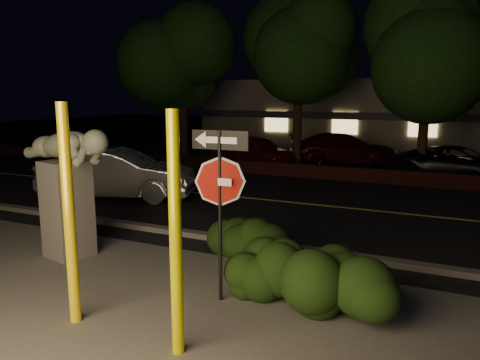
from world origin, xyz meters
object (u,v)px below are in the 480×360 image
object	(u,v)px
yellow_pole_right	(176,237)
parked_car_darkred	(344,149)
yellow_pole_left	(69,216)
sculpture	(67,178)
parked_car_red	(256,150)
signpost	(220,182)
parked_car_dark	(459,164)
silver_sedan	(118,174)

from	to	relation	value
yellow_pole_right	parked_car_darkred	world-z (taller)	yellow_pole_right
yellow_pole_left	sculpture	distance (m)	2.85
sculpture	parked_car_red	distance (m)	12.60
yellow_pole_left	sculpture	world-z (taller)	yellow_pole_left
sculpture	signpost	bearing A→B (deg)	4.43
sculpture	parked_car_dark	xyz separation A→B (m)	(6.80, 12.30, -0.93)
silver_sedan	parked_car_dark	bearing A→B (deg)	-69.91
signpost	parked_car_dark	size ratio (longest dim) A/B	0.57
yellow_pole_left	sculpture	xyz separation A→B (m)	(-2.04, 1.99, 0.04)
parked_car_dark	yellow_pole_right	bearing A→B (deg)	177.19
signpost	parked_car_red	bearing A→B (deg)	108.37
parked_car_darkred	yellow_pole_left	bearing A→B (deg)	157.58
signpost	parked_car_red	world-z (taller)	signpost
silver_sedan	parked_car_darkred	world-z (taller)	silver_sedan
parked_car_dark	yellow_pole_left	bearing A→B (deg)	170.65
signpost	parked_car_dark	world-z (taller)	signpost
parked_car_darkred	parked_car_dark	bearing A→B (deg)	-136.73
yellow_pole_right	parked_car_red	bearing A→B (deg)	109.61
yellow_pole_right	parked_car_dark	bearing A→B (deg)	78.14
parked_car_darkred	parked_car_dark	distance (m)	5.19
parked_car_darkred	signpost	bearing A→B (deg)	163.37
signpost	silver_sedan	world-z (taller)	signpost
yellow_pole_right	parked_car_darkred	bearing A→B (deg)	95.91
signpost	parked_car_darkred	size ratio (longest dim) A/B	0.54
yellow_pole_left	silver_sedan	xyz separation A→B (m)	(-4.64, 6.56, -0.76)
yellow_pole_left	parked_car_red	xyz separation A→B (m)	(-3.45, 14.48, -0.83)
silver_sedan	yellow_pole_left	bearing A→B (deg)	-164.09
silver_sedan	parked_car_darkred	xyz separation A→B (m)	(4.67, 9.87, -0.05)
signpost	sculpture	bearing A→B (deg)	169.01
yellow_pole_left	sculpture	bearing A→B (deg)	135.76
parked_car_red	parked_car_dark	xyz separation A→B (m)	(8.21, -0.19, -0.05)
yellow_pole_right	parked_car_dark	xyz separation A→B (m)	(3.02, 14.37, -0.85)
yellow_pole_right	parked_car_dark	size ratio (longest dim) A/B	0.65
parked_car_red	parked_car_darkred	world-z (taller)	parked_car_darkred
sculpture	parked_car_dark	size ratio (longest dim) A/B	0.56
signpost	yellow_pole_left	bearing A→B (deg)	-138.79
sculpture	silver_sedan	xyz separation A→B (m)	(-2.60, 4.58, -0.81)
sculpture	parked_car_dark	bearing A→B (deg)	73.97
parked_car_darkred	parked_car_dark	xyz separation A→B (m)	(4.73, -2.15, -0.08)
parked_car_dark	sculpture	bearing A→B (deg)	160.14
yellow_pole_right	silver_sedan	size ratio (longest dim) A/B	0.65
yellow_pole_right	parked_car_dark	world-z (taller)	yellow_pole_right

